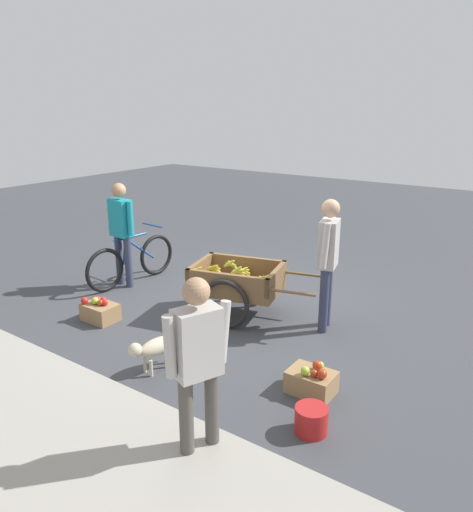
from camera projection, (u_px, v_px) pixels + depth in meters
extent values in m
plane|color=#3D3F44|center=(236.00, 305.00, 6.79)|extent=(24.00, 24.00, 0.00)
cube|color=brown|center=(237.00, 286.00, 6.36)|extent=(1.26, 1.05, 0.10)
cube|color=brown|center=(200.00, 269.00, 6.49)|extent=(0.26, 0.79, 0.24)
cube|color=brown|center=(276.00, 279.00, 6.14)|extent=(0.26, 0.79, 0.24)
cube|color=brown|center=(227.00, 283.00, 5.98)|extent=(1.08, 0.33, 0.24)
cube|color=brown|center=(247.00, 265.00, 6.64)|extent=(1.08, 0.33, 0.24)
torus|color=black|center=(225.00, 304.00, 5.99)|extent=(0.63, 0.22, 0.64)
torus|color=black|center=(248.00, 281.00, 6.78)|extent=(0.63, 0.22, 0.64)
cylinder|color=#9E9EA8|center=(237.00, 292.00, 6.39)|extent=(0.26, 0.86, 0.04)
cylinder|color=brown|center=(293.00, 293.00, 5.74)|extent=(0.54, 0.17, 0.04)
cylinder|color=brown|center=(306.00, 274.00, 6.35)|extent=(0.54, 0.17, 0.04)
cylinder|color=#9E9EA8|center=(204.00, 297.00, 6.59)|extent=(0.04, 0.04, 0.35)
ellipsoid|color=gold|center=(216.00, 270.00, 6.38)|extent=(0.17, 0.11, 0.14)
ellipsoid|color=gold|center=(215.00, 270.00, 6.38)|extent=(0.19, 0.08, 0.10)
ellipsoid|color=gold|center=(214.00, 269.00, 6.37)|extent=(0.18, 0.14, 0.05)
ellipsoid|color=gold|center=(213.00, 268.00, 6.37)|extent=(0.19, 0.08, 0.10)
ellipsoid|color=gold|center=(212.00, 268.00, 6.36)|extent=(0.19, 0.09, 0.12)
ellipsoid|color=gold|center=(240.00, 273.00, 6.35)|extent=(0.19, 0.08, 0.14)
ellipsoid|color=gold|center=(239.00, 272.00, 6.34)|extent=(0.19, 0.12, 0.09)
ellipsoid|color=gold|center=(238.00, 271.00, 6.34)|extent=(0.18, 0.14, 0.09)
ellipsoid|color=gold|center=(236.00, 271.00, 6.34)|extent=(0.16, 0.12, 0.15)
ellipsoid|color=gold|center=(222.00, 281.00, 6.11)|extent=(0.17, 0.09, 0.16)
ellipsoid|color=gold|center=(220.00, 280.00, 6.11)|extent=(0.19, 0.10, 0.05)
ellipsoid|color=gold|center=(218.00, 280.00, 6.11)|extent=(0.18, 0.11, 0.13)
ellipsoid|color=gold|center=(271.00, 280.00, 6.26)|extent=(0.18, 0.12, 0.13)
ellipsoid|color=gold|center=(270.00, 279.00, 6.26)|extent=(0.19, 0.12, 0.11)
ellipsoid|color=gold|center=(269.00, 278.00, 6.25)|extent=(0.19, 0.10, 0.05)
ellipsoid|color=gold|center=(268.00, 277.00, 6.25)|extent=(0.18, 0.13, 0.10)
ellipsoid|color=gold|center=(267.00, 277.00, 6.24)|extent=(0.18, 0.07, 0.14)
ellipsoid|color=gold|center=(245.00, 272.00, 6.53)|extent=(0.18, 0.05, 0.13)
ellipsoid|color=gold|center=(244.00, 272.00, 6.53)|extent=(0.19, 0.10, 0.09)
ellipsoid|color=gold|center=(243.00, 271.00, 6.52)|extent=(0.18, 0.14, 0.08)
ellipsoid|color=gold|center=(242.00, 270.00, 6.52)|extent=(0.18, 0.13, 0.13)
ellipsoid|color=gold|center=(242.00, 273.00, 6.55)|extent=(0.18, 0.08, 0.15)
ellipsoid|color=gold|center=(241.00, 273.00, 6.55)|extent=(0.19, 0.09, 0.08)
ellipsoid|color=gold|center=(240.00, 272.00, 6.55)|extent=(0.19, 0.07, 0.09)
ellipsoid|color=gold|center=(239.00, 271.00, 6.54)|extent=(0.18, 0.05, 0.14)
ellipsoid|color=gold|center=(220.00, 282.00, 6.23)|extent=(0.18, 0.09, 0.15)
ellipsoid|color=gold|center=(219.00, 282.00, 6.23)|extent=(0.19, 0.09, 0.09)
ellipsoid|color=gold|center=(218.00, 281.00, 6.23)|extent=(0.18, 0.07, 0.05)
ellipsoid|color=gold|center=(217.00, 280.00, 6.22)|extent=(0.19, 0.06, 0.11)
ellipsoid|color=gold|center=(216.00, 279.00, 6.22)|extent=(0.17, 0.08, 0.15)
ellipsoid|color=gold|center=(233.00, 265.00, 6.49)|extent=(0.18, 0.09, 0.15)
ellipsoid|color=gold|center=(231.00, 264.00, 6.49)|extent=(0.18, 0.06, 0.05)
ellipsoid|color=gold|center=(229.00, 264.00, 6.49)|extent=(0.18, 0.11, 0.13)
ellipsoid|color=gold|center=(199.00, 272.00, 6.19)|extent=(0.18, 0.09, 0.13)
ellipsoid|color=gold|center=(198.00, 272.00, 6.19)|extent=(0.18, 0.14, 0.05)
ellipsoid|color=gold|center=(196.00, 271.00, 6.19)|extent=(0.16, 0.14, 0.15)
ellipsoid|color=gold|center=(263.00, 281.00, 6.26)|extent=(0.17, 0.05, 0.15)
ellipsoid|color=gold|center=(262.00, 280.00, 6.26)|extent=(0.18, 0.07, 0.05)
ellipsoid|color=gold|center=(260.00, 279.00, 6.26)|extent=(0.18, 0.08, 0.15)
ellipsoid|color=gold|center=(220.00, 280.00, 6.18)|extent=(0.18, 0.08, 0.14)
ellipsoid|color=gold|center=(219.00, 279.00, 6.17)|extent=(0.18, 0.12, 0.10)
ellipsoid|color=gold|center=(218.00, 278.00, 6.17)|extent=(0.19, 0.12, 0.05)
ellipsoid|color=gold|center=(217.00, 278.00, 6.17)|extent=(0.19, 0.09, 0.09)
ellipsoid|color=gold|center=(216.00, 277.00, 6.16)|extent=(0.18, 0.05, 0.14)
cylinder|color=#333851|center=(324.00, 301.00, 5.88)|extent=(0.11, 0.11, 0.80)
cylinder|color=#333851|center=(327.00, 295.00, 6.08)|extent=(0.11, 0.11, 0.80)
cube|color=#B7B2AD|center=(329.00, 244.00, 5.78)|extent=(0.28, 0.38, 0.57)
sphere|color=tan|center=(331.00, 208.00, 5.65)|extent=(0.22, 0.22, 0.22)
cylinder|color=#B7B2AD|center=(325.00, 246.00, 5.57)|extent=(0.08, 0.17, 0.52)
cylinder|color=#B7B2AD|center=(332.00, 237.00, 5.96)|extent=(0.08, 0.14, 0.52)
torus|color=black|center=(156.00, 255.00, 7.92)|extent=(0.11, 0.66, 0.66)
torus|color=black|center=(105.00, 270.00, 7.19)|extent=(0.11, 0.66, 0.66)
cylinder|color=#234C93|center=(130.00, 237.00, 7.44)|extent=(0.08, 0.60, 0.04)
cylinder|color=#234C93|center=(125.00, 250.00, 7.40)|extent=(0.04, 0.11, 0.45)
cylinder|color=#234C93|center=(140.00, 249.00, 7.63)|extent=(0.08, 0.53, 0.43)
ellipsoid|color=black|center=(122.00, 233.00, 7.31)|extent=(0.20, 0.08, 0.06)
cylinder|color=#234C93|center=(153.00, 225.00, 7.74)|extent=(0.46, 0.07, 0.03)
cylinder|color=#333851|center=(119.00, 259.00, 7.49)|extent=(0.11, 0.11, 0.78)
cylinder|color=#333851|center=(128.00, 262.00, 7.36)|extent=(0.11, 0.11, 0.78)
cube|color=teal|center=(121.00, 218.00, 7.23)|extent=(0.36, 0.23, 0.55)
sphere|color=tan|center=(119.00, 190.00, 7.11)|extent=(0.21, 0.21, 0.21)
cylinder|color=teal|center=(111.00, 214.00, 7.35)|extent=(0.08, 0.13, 0.50)
cylinder|color=teal|center=(130.00, 218.00, 7.09)|extent=(0.08, 0.08, 0.50)
ellipsoid|color=beige|center=(158.00, 346.00, 5.06)|extent=(0.26, 0.47, 0.18)
sphere|color=beige|center=(135.00, 350.00, 4.86)|extent=(0.14, 0.14, 0.14)
cylinder|color=beige|center=(179.00, 334.00, 5.24)|extent=(0.04, 0.11, 0.12)
cylinder|color=beige|center=(151.00, 368.00, 4.99)|extent=(0.04, 0.04, 0.18)
cylinder|color=beige|center=(145.00, 364.00, 5.06)|extent=(0.04, 0.04, 0.18)
cylinder|color=beige|center=(172.00, 359.00, 5.16)|extent=(0.04, 0.04, 0.18)
cylinder|color=beige|center=(166.00, 356.00, 5.24)|extent=(0.04, 0.04, 0.18)
cylinder|color=#B21E1E|center=(311.00, 420.00, 4.13)|extent=(0.28, 0.28, 0.23)
cube|color=#99754C|center=(311.00, 382.00, 4.70)|extent=(0.44, 0.32, 0.22)
sphere|color=#99BF33|center=(320.00, 365.00, 4.71)|extent=(0.08, 0.08, 0.08)
sphere|color=#B23319|center=(322.00, 374.00, 4.55)|extent=(0.09, 0.09, 0.09)
sphere|color=#99BF33|center=(305.00, 371.00, 4.60)|extent=(0.09, 0.09, 0.09)
sphere|color=#B23319|center=(317.00, 365.00, 4.70)|extent=(0.09, 0.09, 0.09)
sphere|color=#B23319|center=(314.00, 373.00, 4.58)|extent=(0.07, 0.07, 0.07)
cube|color=#99754C|center=(100.00, 312.00, 6.28)|extent=(0.44, 0.32, 0.22)
sphere|color=red|center=(85.00, 301.00, 6.24)|extent=(0.09, 0.09, 0.09)
sphere|color=red|center=(103.00, 300.00, 6.26)|extent=(0.09, 0.09, 0.09)
sphere|color=#B23319|center=(101.00, 303.00, 6.20)|extent=(0.08, 0.08, 0.08)
sphere|color=red|center=(105.00, 303.00, 6.20)|extent=(0.08, 0.08, 0.08)
sphere|color=#99BF33|center=(100.00, 303.00, 6.21)|extent=(0.07, 0.07, 0.07)
sphere|color=#99BF33|center=(95.00, 301.00, 6.24)|extent=(0.09, 0.09, 0.09)
sphere|color=red|center=(96.00, 299.00, 6.29)|extent=(0.09, 0.09, 0.09)
cylinder|color=#4C4742|center=(212.00, 413.00, 3.79)|extent=(0.11, 0.11, 0.75)
cylinder|color=#4C4742|center=(186.00, 423.00, 3.68)|extent=(0.11, 0.11, 0.75)
cube|color=#B7B2AD|center=(197.00, 342.00, 3.55)|extent=(0.31, 0.39, 0.53)
sphere|color=tan|center=(196.00, 291.00, 3.43)|extent=(0.20, 0.20, 0.20)
cylinder|color=#B7B2AD|center=(223.00, 332.00, 3.65)|extent=(0.08, 0.15, 0.48)
cylinder|color=#B7B2AD|center=(170.00, 347.00, 3.43)|extent=(0.08, 0.10, 0.48)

